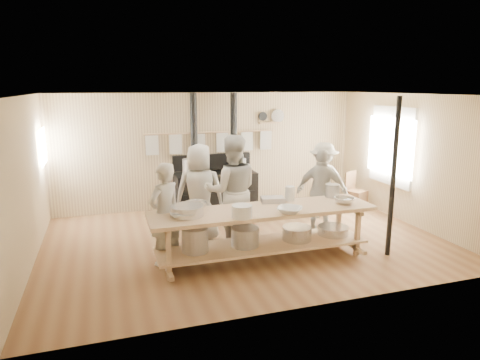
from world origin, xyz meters
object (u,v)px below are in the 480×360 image
(cook_right, at_px, (322,192))
(cook_center, at_px, (200,193))
(cook_far_left, at_px, (165,214))
(cook_left, at_px, (232,191))
(prep_table, at_px, (262,229))
(cook_by_window, at_px, (323,181))
(roasting_pan, at_px, (273,200))
(stove, at_px, (215,187))
(chair, at_px, (355,198))

(cook_right, bearing_deg, cook_center, 25.65)
(cook_far_left, height_order, cook_left, cook_left)
(prep_table, bearing_deg, cook_center, 122.35)
(cook_far_left, height_order, cook_right, cook_far_left)
(cook_far_left, relative_size, cook_right, 1.01)
(cook_right, relative_size, cook_by_window, 1.00)
(cook_far_left, distance_m, roasting_pan, 1.80)
(stove, bearing_deg, cook_by_window, -32.91)
(stove, height_order, prep_table, stove)
(cook_right, bearing_deg, roasting_pan, 57.62)
(cook_right, xyz_separation_m, cook_by_window, (0.48, 0.82, 0.00))
(chair, bearing_deg, cook_center, 170.66)
(stove, relative_size, cook_by_window, 1.62)
(prep_table, distance_m, roasting_pan, 0.58)
(prep_table, distance_m, cook_left, 0.95)
(cook_far_left, bearing_deg, cook_left, 168.04)
(chair, distance_m, roasting_pan, 3.38)
(cook_center, bearing_deg, prep_table, 131.50)
(cook_left, distance_m, cook_right, 1.81)
(cook_far_left, bearing_deg, chair, 168.89)
(roasting_pan, bearing_deg, cook_left, 141.43)
(cook_right, xyz_separation_m, chair, (1.56, 1.24, -0.55))
(prep_table, distance_m, cook_far_left, 1.56)
(prep_table, bearing_deg, chair, 34.69)
(stove, xyz_separation_m, chair, (3.09, -0.88, -0.27))
(cook_far_left, bearing_deg, cook_right, 158.07)
(prep_table, bearing_deg, cook_far_left, 167.92)
(cook_center, relative_size, cook_right, 1.10)
(roasting_pan, bearing_deg, cook_by_window, 39.31)
(prep_table, height_order, cook_center, cook_center)
(cook_left, bearing_deg, prep_table, 118.72)
(cook_right, xyz_separation_m, roasting_pan, (-1.22, -0.57, 0.09))
(cook_left, bearing_deg, cook_by_window, -147.66)
(cook_right, height_order, chair, cook_right)
(stove, xyz_separation_m, cook_far_left, (-1.50, -2.70, 0.29))
(prep_table, xyz_separation_m, roasting_pan, (0.30, 0.33, 0.37))
(chair, bearing_deg, cook_far_left, 178.30)
(cook_by_window, bearing_deg, cook_right, -87.33)
(cook_far_left, relative_size, chair, 1.94)
(cook_far_left, xyz_separation_m, cook_right, (3.02, 0.58, -0.01))
(cook_right, distance_m, roasting_pan, 1.35)
(cook_far_left, xyz_separation_m, cook_by_window, (3.50, 1.40, -0.00))
(stove, relative_size, cook_center, 1.47)
(stove, xyz_separation_m, prep_table, (-0.00, -3.02, -0.00))
(prep_table, height_order, roasting_pan, roasting_pan)
(cook_right, bearing_deg, cook_by_window, -87.25)
(cook_center, distance_m, roasting_pan, 1.35)
(chair, xyz_separation_m, roasting_pan, (-2.78, -1.81, 0.65))
(stove, distance_m, cook_left, 2.29)
(cook_far_left, bearing_deg, cook_by_window, 169.09)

